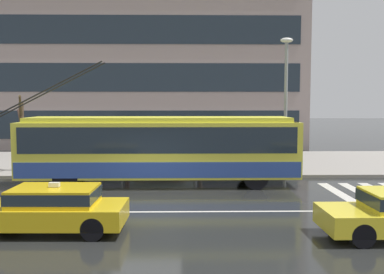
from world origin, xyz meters
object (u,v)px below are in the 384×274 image
at_px(trolleybus, 160,148).
at_px(pedestrian_approaching_curb, 200,137).
at_px(taxi_oncoming_near, 51,207).
at_px(street_tree_bare, 22,133).
at_px(pedestrian_at_shelter, 128,138).
at_px(bus_shelter, 160,132).
at_px(street_lamp, 286,94).

relative_size(trolleybus, pedestrian_approaching_curb, 6.47).
bearing_deg(taxi_oncoming_near, street_tree_bare, 113.72).
relative_size(pedestrian_at_shelter, pedestrian_approaching_curb, 0.99).
relative_size(trolleybus, bus_shelter, 3.20).
height_order(taxi_oncoming_near, pedestrian_approaching_curb, pedestrian_approaching_curb).
height_order(bus_shelter, street_lamp, street_lamp).
height_order(taxi_oncoming_near, bus_shelter, bus_shelter).
distance_m(taxi_oncoming_near, pedestrian_approaching_curb, 12.44).
xyz_separation_m(bus_shelter, street_tree_bare, (-6.91, -0.77, 0.00)).
bearing_deg(bus_shelter, taxi_oncoming_near, -102.50).
relative_size(taxi_oncoming_near, street_lamp, 0.65).
xyz_separation_m(taxi_oncoming_near, street_lamp, (8.61, 9.14, 3.31)).
bearing_deg(street_tree_bare, taxi_oncoming_near, -66.28).
xyz_separation_m(trolleybus, street_tree_bare, (-7.13, 3.26, 0.41)).
xyz_separation_m(pedestrian_at_shelter, street_lamp, (7.74, -0.96, 2.24)).
bearing_deg(bus_shelter, pedestrian_at_shelter, -150.78).
distance_m(pedestrian_at_shelter, street_lamp, 8.11).
relative_size(pedestrian_approaching_curb, street_tree_bare, 0.53).
height_order(pedestrian_at_shelter, street_lamp, street_lamp).
height_order(pedestrian_at_shelter, street_tree_bare, street_tree_bare).
bearing_deg(street_tree_bare, street_lamp, -4.63).
xyz_separation_m(bus_shelter, street_lamp, (6.18, -1.83, 1.97)).
relative_size(bus_shelter, street_lamp, 0.62).
distance_m(trolleybus, pedestrian_approaching_curb, 4.97).
bearing_deg(trolleybus, pedestrian_approaching_curb, 67.57).
bearing_deg(pedestrian_at_shelter, street_lamp, -7.06).
bearing_deg(pedestrian_approaching_curb, taxi_oncoming_near, -111.52).
height_order(pedestrian_approaching_curb, street_tree_bare, street_tree_bare).
xyz_separation_m(trolleybus, street_lamp, (5.96, 2.20, 2.38)).
relative_size(pedestrian_at_shelter, street_lamp, 0.30).
bearing_deg(pedestrian_at_shelter, taxi_oncoming_near, -94.96).
xyz_separation_m(pedestrian_at_shelter, pedestrian_approaching_curb, (3.67, 1.44, -0.03)).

